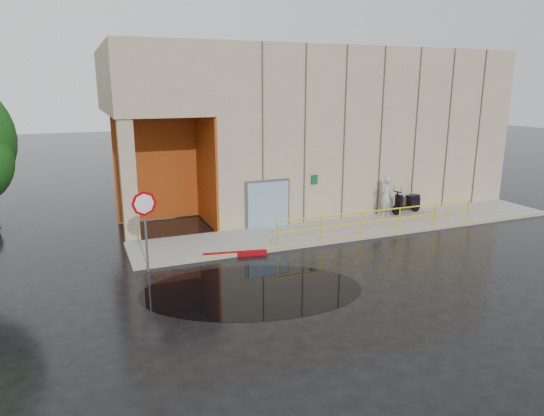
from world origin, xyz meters
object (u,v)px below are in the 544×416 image
at_px(scooter, 408,197).
at_px(stop_sign, 145,214).
at_px(red_curb, 235,254).
at_px(person, 386,197).

height_order(scooter, stop_sign, stop_sign).
bearing_deg(scooter, red_curb, -174.66).
bearing_deg(stop_sign, scooter, 24.39).
relative_size(person, stop_sign, 0.68).
xyz_separation_m(person, scooter, (1.35, 0.10, -0.16)).
distance_m(person, stop_sign, 11.87).
relative_size(scooter, stop_sign, 0.65).
distance_m(scooter, red_curb, 9.97).
bearing_deg(person, stop_sign, -8.38).
xyz_separation_m(stop_sign, red_curb, (3.25, 0.33, -1.96)).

